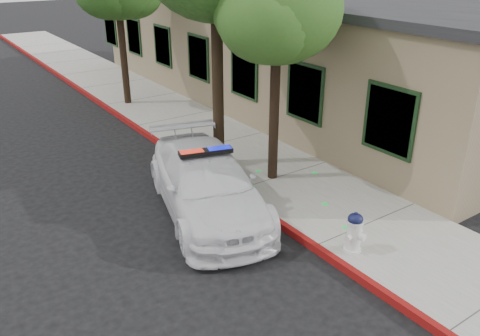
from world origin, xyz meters
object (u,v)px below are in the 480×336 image
Objects in this scene: clapboard_building at (288,47)px; fire_hydrant at (354,232)px; street_tree_near at (278,13)px; police_car at (207,184)px.

clapboard_building is 24.35× the size of fire_hydrant.
clapboard_building is 11.48m from fire_hydrant.
clapboard_building is at bearing 47.97° from street_tree_near.
street_tree_near is (2.25, 0.39, 3.58)m from police_car.
fire_hydrant is at bearing -50.73° from police_car.
street_tree_near is at bearing 25.32° from police_car.
clapboard_building reaches higher than police_car.
police_car is at bearing -170.29° from street_tree_near.
police_car is at bearing 103.18° from fire_hydrant.
clapboard_building is 9.97m from police_car.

